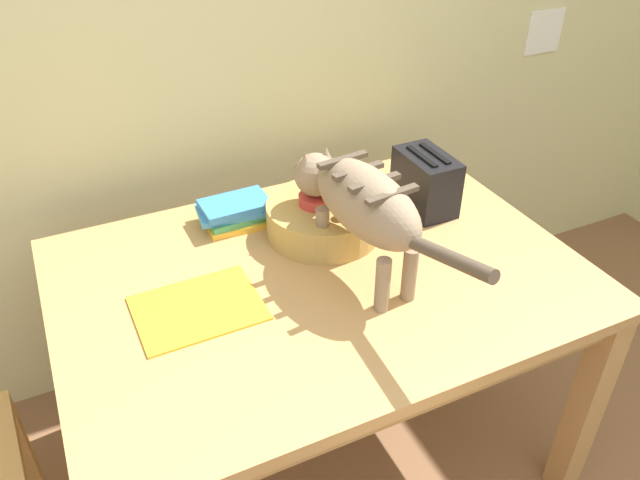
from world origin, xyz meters
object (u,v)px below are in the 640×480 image
(coffee_mug, at_px, (317,209))
(toaster, at_px, (425,182))
(dining_table, at_px, (320,297))
(saucer_bowl, at_px, (316,228))
(cat, at_px, (360,202))
(wicker_basket, at_px, (324,218))
(magazine, at_px, (198,308))
(book_stack, at_px, (236,212))

(coffee_mug, relative_size, toaster, 0.69)
(dining_table, distance_m, saucer_bowl, 0.21)
(cat, height_order, coffee_mug, cat)
(coffee_mug, xyz_separation_m, toaster, (0.34, -0.01, 0.01))
(wicker_basket, bearing_deg, dining_table, -118.45)
(magazine, relative_size, book_stack, 1.36)
(saucer_bowl, distance_m, wicker_basket, 0.04)
(saucer_bowl, bearing_deg, book_stack, 141.78)
(saucer_bowl, relative_size, book_stack, 0.98)
(toaster, bearing_deg, dining_table, -159.14)
(coffee_mug, relative_size, wicker_basket, 0.43)
(coffee_mug, distance_m, magazine, 0.44)
(cat, bearing_deg, book_stack, 114.35)
(cat, xyz_separation_m, wicker_basket, (-0.00, 0.19, -0.16))
(book_stack, distance_m, toaster, 0.56)
(book_stack, height_order, wicker_basket, wicker_basket)
(dining_table, bearing_deg, toaster, 20.86)
(magazine, distance_m, toaster, 0.76)
(cat, bearing_deg, coffee_mug, 89.08)
(wicker_basket, distance_m, toaster, 0.33)
(book_stack, xyz_separation_m, toaster, (0.53, -0.15, 0.05))
(coffee_mug, relative_size, book_stack, 0.64)
(coffee_mug, bearing_deg, cat, -84.28)
(cat, xyz_separation_m, coffee_mug, (-0.02, 0.20, -0.13))
(saucer_bowl, bearing_deg, toaster, -1.62)
(saucer_bowl, distance_m, coffee_mug, 0.06)
(saucer_bowl, xyz_separation_m, wicker_basket, (0.02, -0.01, 0.03))
(dining_table, relative_size, magazine, 4.51)
(book_stack, relative_size, wicker_basket, 0.68)
(magazine, bearing_deg, book_stack, 55.94)
(dining_table, height_order, toaster, toaster)
(saucer_bowl, bearing_deg, dining_table, -111.84)
(cat, height_order, book_stack, cat)
(dining_table, xyz_separation_m, wicker_basket, (0.09, 0.16, 0.13))
(book_stack, bearing_deg, coffee_mug, -37.73)
(saucer_bowl, bearing_deg, cat, -83.36)
(magazine, relative_size, wicker_basket, 0.93)
(dining_table, distance_m, book_stack, 0.35)
(saucer_bowl, xyz_separation_m, toaster, (0.35, -0.01, 0.07))
(cat, distance_m, coffee_mug, 0.24)
(dining_table, xyz_separation_m, saucer_bowl, (0.07, 0.17, 0.10))
(saucer_bowl, relative_size, wicker_basket, 0.67)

